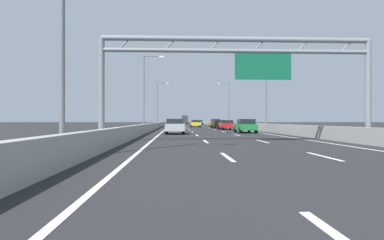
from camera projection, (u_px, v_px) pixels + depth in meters
The scene contains 53 objects.
ground_plane at pixel (189, 125), 99.96m from camera, with size 260.00×260.00×0.00m, color #262628.
lane_dash_left_1 at pixel (227, 157), 12.47m from camera, with size 0.16×3.00×0.01m, color white.
lane_dash_left_2 at pixel (206, 142), 21.46m from camera, with size 0.16×3.00×0.01m, color white.
lane_dash_left_3 at pixel (197, 135), 30.45m from camera, with size 0.16×3.00×0.01m, color white.
lane_dash_left_4 at pixel (192, 132), 39.44m from camera, with size 0.16×3.00×0.01m, color white.
lane_dash_left_5 at pixel (189, 130), 48.43m from camera, with size 0.16×3.00×0.01m, color white.
lane_dash_left_6 at pixel (187, 128), 57.42m from camera, with size 0.16×3.00×0.01m, color white.
lane_dash_left_7 at pixel (186, 127), 66.41m from camera, with size 0.16×3.00×0.01m, color white.
lane_dash_left_8 at pixel (184, 126), 75.40m from camera, with size 0.16×3.00×0.01m, color white.
lane_dash_left_9 at pixel (184, 126), 84.39m from camera, with size 0.16×3.00×0.01m, color white.
lane_dash_left_10 at pixel (183, 125), 93.38m from camera, with size 0.16×3.00×0.01m, color white.
lane_dash_left_11 at pixel (182, 125), 102.37m from camera, with size 0.16×3.00×0.01m, color white.
lane_dash_left_12 at pixel (182, 124), 111.36m from camera, with size 0.16×3.00×0.01m, color white.
lane_dash_left_13 at pixel (181, 124), 120.35m from camera, with size 0.16×3.00×0.01m, color white.
lane_dash_left_14 at pixel (181, 124), 129.34m from camera, with size 0.16×3.00×0.01m, color white.
lane_dash_left_15 at pixel (181, 123), 138.34m from camera, with size 0.16×3.00×0.01m, color white.
lane_dash_left_16 at pixel (180, 123), 147.33m from camera, with size 0.16×3.00×0.01m, color white.
lane_dash_left_17 at pixel (180, 123), 156.32m from camera, with size 0.16×3.00×0.01m, color white.
lane_dash_right_1 at pixel (324, 156), 12.64m from camera, with size 0.16×3.00×0.01m, color white.
lane_dash_right_2 at pixel (262, 141), 21.63m from camera, with size 0.16×3.00×0.01m, color white.
lane_dash_right_3 at pixel (237, 135), 30.62m from camera, with size 0.16×3.00×0.01m, color white.
lane_dash_right_4 at pixel (223, 132), 39.61m from camera, with size 0.16×3.00×0.01m, color white.
lane_dash_right_5 at pixel (214, 130), 48.60m from camera, with size 0.16×3.00×0.01m, color white.
lane_dash_right_6 at pixel (208, 128), 57.59m from camera, with size 0.16×3.00×0.01m, color white.
lane_dash_right_7 at pixel (204, 127), 66.58m from camera, with size 0.16×3.00×0.01m, color white.
lane_dash_right_8 at pixel (201, 126), 75.57m from camera, with size 0.16×3.00×0.01m, color white.
lane_dash_right_9 at pixel (198, 126), 84.56m from camera, with size 0.16×3.00×0.01m, color white.
lane_dash_right_10 at pixel (196, 125), 93.55m from camera, with size 0.16×3.00×0.01m, color white.
lane_dash_right_11 at pixel (194, 125), 102.54m from camera, with size 0.16×3.00×0.01m, color white.
lane_dash_right_12 at pixel (193, 124), 111.53m from camera, with size 0.16×3.00×0.01m, color white.
lane_dash_right_13 at pixel (192, 124), 120.52m from camera, with size 0.16×3.00×0.01m, color white.
lane_dash_right_14 at pixel (190, 124), 129.51m from camera, with size 0.16×3.00×0.01m, color white.
lane_dash_right_15 at pixel (189, 123), 138.50m from camera, with size 0.16×3.00×0.01m, color white.
lane_dash_right_16 at pixel (189, 123), 147.49m from camera, with size 0.16×3.00×0.01m, color white.
lane_dash_right_17 at pixel (188, 123), 156.48m from camera, with size 0.16×3.00×0.01m, color white.
edge_line_left at pixel (170, 125), 87.73m from camera, with size 0.16×176.00×0.01m, color white.
edge_line_right at pixel (211, 125), 88.22m from camera, with size 0.16×176.00×0.01m, color white.
barrier_left at pixel (166, 123), 109.63m from camera, with size 0.45×220.00×0.95m.
barrier_right at pixel (209, 123), 110.27m from camera, with size 0.45×220.00×0.95m.
sign_gantry at pixel (241, 62), 20.45m from camera, with size 16.47×0.36×6.36m.
streetlamp_left_near at pixel (69, 6), 12.07m from camera, with size 2.58×0.28×9.50m.
streetlamp_left_mid at pixel (146, 88), 42.46m from camera, with size 2.58×0.28×9.50m.
streetlamp_right_mid at pixel (264, 88), 43.16m from camera, with size 2.58×0.28×9.50m.
streetlamp_left_far at pixel (158, 101), 72.85m from camera, with size 2.58×0.28×9.50m.
streetlamp_right_far at pixel (228, 101), 73.55m from camera, with size 2.58×0.28×9.50m.
blue_car at pixel (200, 122), 104.57m from camera, with size 1.76×4.19×1.41m.
orange_car at pixel (215, 123), 64.89m from camera, with size 1.74×4.28×1.56m.
silver_car at pixel (175, 126), 33.24m from camera, with size 1.83×4.12×1.48m.
green_car at pixel (245, 126), 36.39m from camera, with size 1.81×4.38×1.47m.
red_car at pixel (227, 125), 48.63m from camera, with size 1.81×4.69×1.35m.
yellow_car at pixel (196, 123), 67.37m from camera, with size 1.90×4.35×1.38m.
black_car at pixel (218, 124), 56.74m from camera, with size 1.80×4.66×1.39m.
box_truck at pixel (185, 119), 137.86m from camera, with size 2.35×7.85×3.19m.
Camera 1 is at (-3.67, 0.10, 1.35)m, focal length 31.94 mm.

